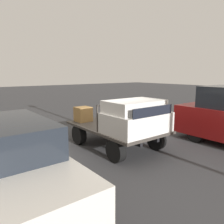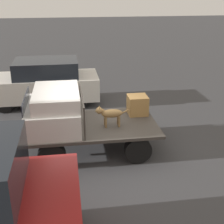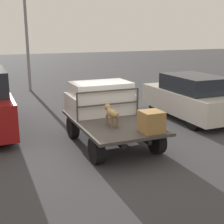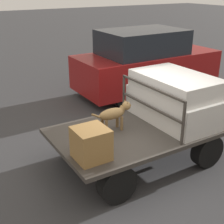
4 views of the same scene
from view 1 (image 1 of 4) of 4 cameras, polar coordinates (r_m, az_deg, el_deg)
The scene contains 7 objects.
ground_plane at distance 7.88m, azimuth 1.07°, elevation -8.96°, with size 80.00×80.00×0.00m, color #38383A.
flatbed_truck at distance 7.72m, azimuth 1.09°, elevation -5.06°, with size 3.48×2.09×0.76m.
truck_cab at distance 6.85m, azimuth 6.27°, elevation -1.32°, with size 1.37×1.97×0.99m.
truck_headboard at distance 7.36m, azimuth 2.37°, elevation 0.29°, with size 0.04×1.97×0.85m.
dog at distance 8.07m, azimuth 0.29°, elevation -0.35°, with size 0.91×0.23×0.59m.
cargo_crate at distance 8.43m, azimuth -7.55°, elevation -0.56°, with size 0.55×0.55×0.55m.
parked_sedan at distance 4.68m, azimuth -25.91°, elevation -12.69°, with size 4.23×1.79×1.69m.
Camera 1 is at (5.79, -4.69, 2.57)m, focal length 35.00 mm.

